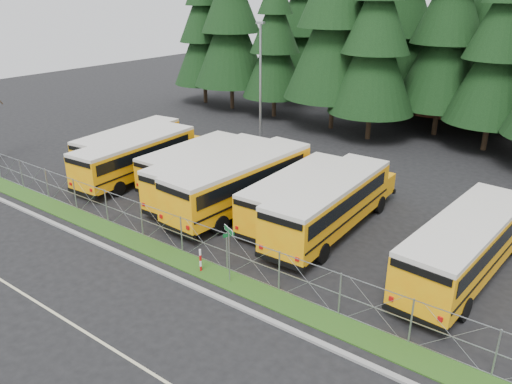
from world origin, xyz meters
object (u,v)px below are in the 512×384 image
Objects in this scene: striped_bollard at (200,261)px; light_standard at (260,80)px; bus_5 at (299,195)px; bus_6 at (333,205)px; bus_1 at (141,158)px; bus_0 at (133,146)px; bus_3 at (216,174)px; bus_east at (468,247)px; bus_2 at (195,163)px; bus_4 at (245,183)px; street_sign at (229,243)px.

light_standard reaches higher than striped_bollard.
light_standard is at bearing 133.44° from bus_5.
bus_1 is at bearing -179.03° from bus_6.
bus_6 is at bearing -9.57° from bus_0.
bus_3 is 9.63× the size of striped_bollard.
bus_1 is at bearing -37.44° from bus_0.
bus_east is at bearing -2.75° from bus_3.
bus_2 is at bearing 173.33° from bus_5.
bus_2 is 11.65m from bus_6.
bus_2 is 6.02m from bus_4.
light_standard is (4.77, 9.99, 4.09)m from bus_0.
bus_6 is at bearing -7.23° from bus_2.
bus_0 is 0.91× the size of bus_east.
bus_2 is at bearing 155.26° from bus_3.
bus_east is at bearing -3.17° from bus_1.
bus_east is (15.77, -0.50, 0.03)m from bus_3.
bus_4 is 10.36× the size of striped_bollard.
bus_4 reaches higher than bus_2.
bus_5 is 1.04× the size of light_standard.
bus_4 reaches higher than bus_east.
bus_2 is 0.97× the size of light_standard.
bus_2 is at bearing -3.94° from bus_0.
bus_3 is 0.98× the size of bus_east.
bus_east reaches higher than bus_0.
street_sign reaches higher than bus_2.
street_sign is (10.33, -8.82, 0.74)m from bus_2.
bus_6 is (5.80, 0.35, -0.08)m from bus_4.
bus_3 is 2.69m from bus_4.
bus_1 reaches higher than bus_2.
bus_east reaches higher than bus_2.
bus_0 is 17.27m from striped_bollard.
striped_bollard is (14.88, -8.73, -0.81)m from bus_0.
bus_2 is 0.86× the size of bus_3.
light_standard reaches higher than bus_1.
bus_0 is 15.33m from bus_5.
bus_6 is 8.19m from striped_bollard.
striped_bollard is (2.87, -7.24, -1.03)m from bus_4.
bus_6 is (2.49, -0.51, 0.17)m from bus_5.
bus_3 is 6.01m from bus_5.
striped_bollard is (5.54, -7.58, -0.92)m from bus_3.
striped_bollard is at bearing -61.63° from light_standard.
bus_3 is 1.10× the size of bus_5.
bus_east is (18.87, -1.87, 0.25)m from bus_2.
light_standard is at bearing 138.20° from bus_6.
street_sign is 22.30m from light_standard.
light_standard is at bearing 118.37° from striped_bollard.
light_standard is at bearing 122.38° from street_sign.
bus_3 is 4.11× the size of street_sign.
bus_3 is (9.33, -1.15, 0.10)m from bus_0.
bus_3 is 9.43m from striped_bollard.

